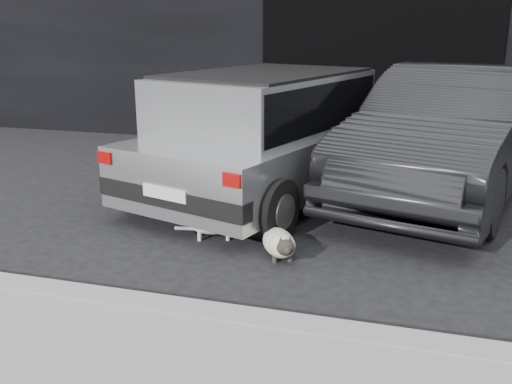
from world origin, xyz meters
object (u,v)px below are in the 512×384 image
(cat_siamese, at_px, (280,244))
(cat_white, at_px, (217,223))
(silver_hatchback, at_px, (271,128))
(second_car, at_px, (451,132))

(cat_siamese, distance_m, cat_white, 0.79)
(cat_white, bearing_deg, cat_siamese, 50.42)
(silver_hatchback, height_order, cat_white, silver_hatchback)
(cat_siamese, bearing_deg, silver_hatchback, -98.71)
(second_car, xyz_separation_m, cat_siamese, (-1.57, -2.67, -0.67))
(silver_hatchback, height_order, second_car, second_car)
(cat_siamese, bearing_deg, second_car, -146.24)
(silver_hatchback, xyz_separation_m, second_car, (2.20, 0.63, -0.05))
(second_car, bearing_deg, silver_hatchback, -149.05)
(cat_siamese, relative_size, cat_white, 1.13)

